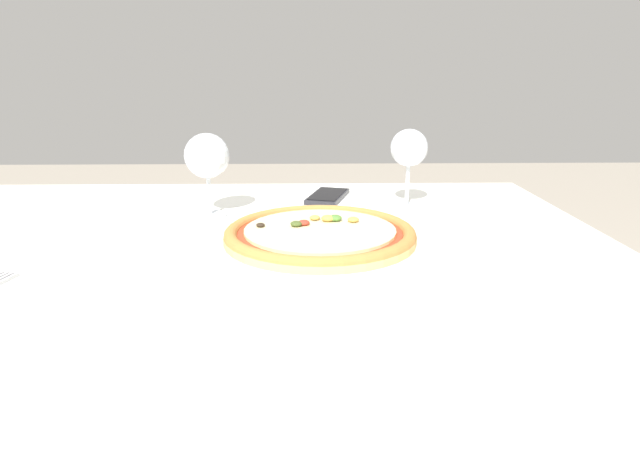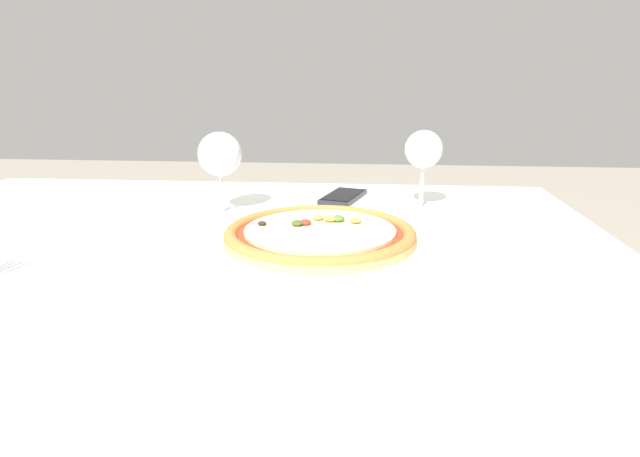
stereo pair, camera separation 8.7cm
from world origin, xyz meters
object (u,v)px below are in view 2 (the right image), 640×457
wine_glass_far_left (424,152)px  cell_phone (343,196)px  dining_table (209,290)px  pizza_plate (320,236)px  wine_glass_far_right (220,156)px

wine_glass_far_left → cell_phone: size_ratio=1.03×
dining_table → pizza_plate: size_ratio=3.75×
cell_phone → wine_glass_far_left: bearing=-26.3°
pizza_plate → dining_table: bearing=-174.8°
pizza_plate → wine_glass_far_left: (0.19, 0.26, 0.10)m
dining_table → wine_glass_far_right: bearing=97.5°
wine_glass_far_left → wine_glass_far_right: (-0.40, -0.06, -0.00)m
wine_glass_far_right → cell_phone: wine_glass_far_right is taller
pizza_plate → cell_phone: 0.34m
dining_table → wine_glass_far_right: 0.29m
dining_table → pizza_plate: (0.19, 0.02, 0.09)m
dining_table → cell_phone: cell_phone is taller
wine_glass_far_left → cell_phone: 0.22m
wine_glass_far_left → wine_glass_far_right: 0.41m
cell_phone → wine_glass_far_right: bearing=-149.0°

